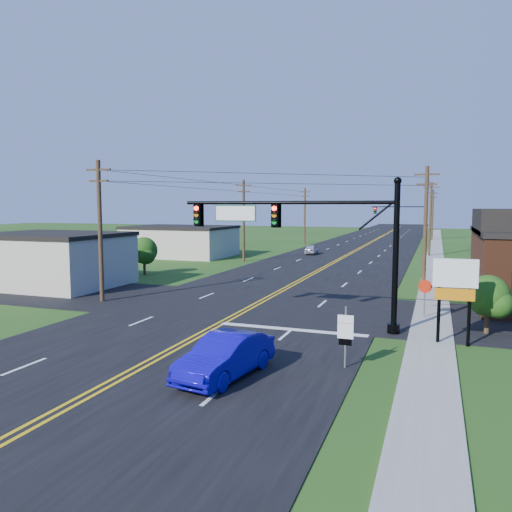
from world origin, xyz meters
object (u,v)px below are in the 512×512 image
at_px(signal_mast_far, 402,215).
at_px(stop_sign, 425,290).
at_px(route_sign, 345,333).
at_px(signal_mast_main, 304,234).
at_px(blue_car, 226,357).

height_order(signal_mast_far, stop_sign, signal_mast_far).
distance_m(route_sign, stop_sign, 10.29).
xyz_separation_m(signal_mast_far, stop_sign, (5.66, -68.02, -2.99)).
distance_m(signal_mast_main, stop_sign, 7.69).
relative_size(blue_car, route_sign, 1.94).
bearing_deg(signal_mast_main, route_sign, -62.11).
bearing_deg(stop_sign, signal_mast_main, -125.81).
height_order(signal_mast_far, route_sign, signal_mast_far).
relative_size(signal_mast_far, blue_car, 2.37).
bearing_deg(route_sign, signal_mast_far, 91.67).
height_order(signal_mast_main, signal_mast_far, same).
bearing_deg(stop_sign, route_sign, -85.07).
height_order(signal_mast_main, blue_car, signal_mast_main).
distance_m(signal_mast_far, route_sign, 78.10).
xyz_separation_m(signal_mast_main, stop_sign, (5.76, 3.98, -3.19)).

